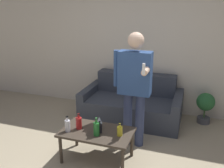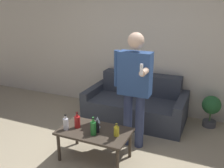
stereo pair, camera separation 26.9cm
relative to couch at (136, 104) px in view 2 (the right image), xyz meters
The scene contains 11 objects.
wall_back 1.17m from the couch, 98.20° to the left, with size 8.00×0.06×2.70m.
couch is the anchor object (origin of this frame).
coffee_table 1.43m from the couch, 94.81° to the right, with size 0.94×0.55×0.43m.
bottle_orange 1.46m from the couch, 92.77° to the right, with size 0.06×0.06×0.16m.
bottle_green 1.46m from the couch, 82.07° to the right, with size 0.07×0.07×0.17m.
bottle_dark 1.54m from the couch, 93.10° to the right, with size 0.08×0.08×0.24m.
bottle_yellow 1.63m from the couch, 107.24° to the right, with size 0.07×0.07×0.22m.
bottle_red 1.50m from the couch, 104.50° to the right, with size 0.08×0.08×0.22m.
wine_glass_near 1.36m from the couch, 95.20° to the right, with size 0.08×0.08×0.16m.
person_standing_front 1.15m from the couch, 75.00° to the right, with size 0.54×0.44×1.67m.
potted_plant 1.27m from the couch, ahead, with size 0.31×0.31×0.55m.
Camera 2 is at (1.33, -2.21, 2.04)m, focal length 40.00 mm.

